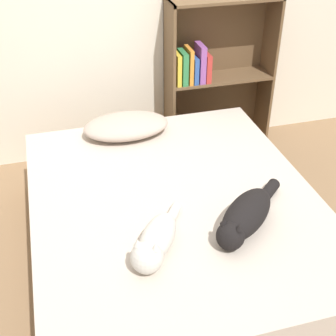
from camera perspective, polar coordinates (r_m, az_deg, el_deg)
ground_plane at (r=2.76m, az=0.78°, el=-10.87°), size 8.00×8.00×0.00m
bed at (r=2.61m, az=0.82°, el=-7.52°), size 1.54×1.85×0.44m
pillow at (r=3.01m, az=-5.13°, el=5.14°), size 0.55×0.33×0.13m
cat_light at (r=2.11m, az=-1.61°, el=-9.06°), size 0.33×0.44×0.17m
cat_dark at (r=2.26m, az=9.39°, el=-5.82°), size 0.51×0.47×0.16m
bookshelf at (r=3.55m, az=5.54°, el=11.41°), size 0.78×0.26×1.15m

